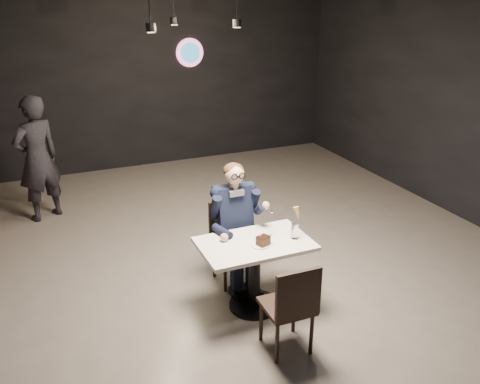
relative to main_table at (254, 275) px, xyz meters
name	(u,v)px	position (x,y,z in m)	size (l,w,h in m)	color
floor	(250,281)	(0.16, 0.45, -0.38)	(9.00, 9.00, 0.00)	#6F665C
wall_sign	(190,53)	(0.96, 4.92, 1.62)	(0.50, 0.06, 0.50)	pink
pendant_lights	(187,5)	(0.16, 2.45, 2.51)	(1.40, 1.20, 0.36)	black
main_table	(254,275)	(0.00, 0.00, 0.00)	(1.10, 0.70, 0.75)	white
chair_far	(234,244)	(0.00, 0.55, 0.09)	(0.42, 0.46, 0.92)	black
chair_near	(287,304)	(0.00, -0.69, 0.09)	(0.42, 0.46, 0.92)	black
seated_man	(234,223)	(0.00, 0.55, 0.34)	(0.60, 0.80, 1.44)	black
dessert_plate	(261,245)	(0.03, -0.08, 0.38)	(0.20, 0.20, 0.01)	white
cake_slice	(263,241)	(0.04, -0.10, 0.43)	(0.11, 0.09, 0.08)	black
mint_leaf	(270,235)	(0.12, -0.09, 0.47)	(0.07, 0.04, 0.01)	#2C862B
sundae_glass	(295,231)	(0.40, -0.08, 0.46)	(0.07, 0.07, 0.16)	silver
wafer_cone	(298,213)	(0.45, -0.04, 0.62)	(0.07, 0.07, 0.13)	tan
passerby	(37,159)	(-1.84, 3.19, 0.51)	(0.65, 0.42, 1.77)	black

